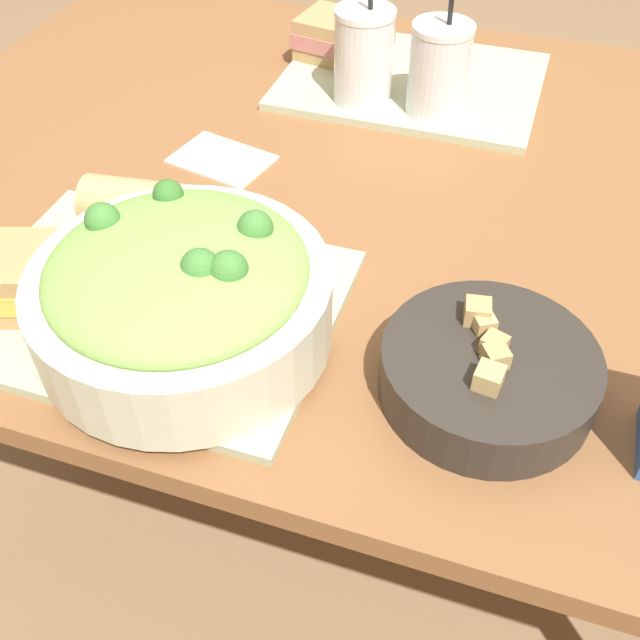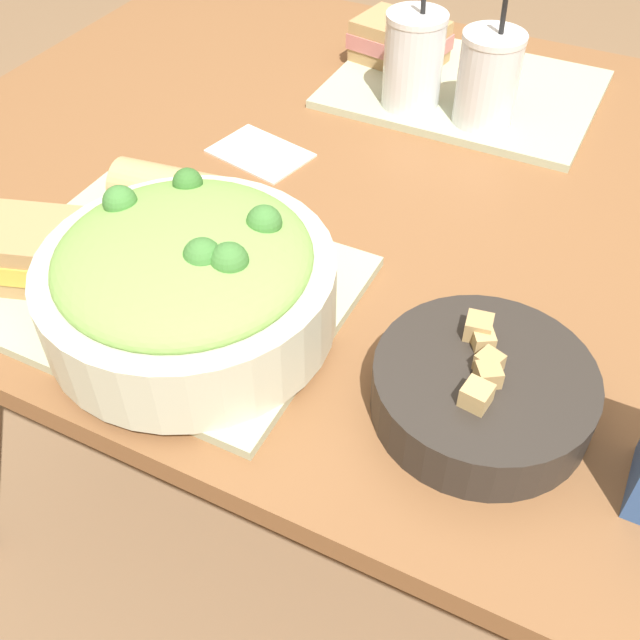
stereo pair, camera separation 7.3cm
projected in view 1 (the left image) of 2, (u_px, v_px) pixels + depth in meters
ground_plane at (367, 496)px, 1.53m from camera, size 12.00×12.00×0.00m
dining_table at (388, 234)px, 1.05m from camera, size 1.44×1.02×0.77m
tray_near at (152, 304)px, 0.81m from camera, size 0.39×0.30×0.01m
tray_far at (411, 81)px, 1.17m from camera, size 0.39×0.30×0.01m
salad_bowl at (181, 292)px, 0.73m from camera, size 0.30×0.30×0.13m
soup_bowl at (488, 371)px, 0.71m from camera, size 0.21×0.21×0.07m
sandwich_near at (19, 278)px, 0.78m from camera, size 0.15×0.13×0.06m
baguette_near at (158, 208)px, 0.87m from camera, size 0.18×0.08×0.06m
sandwich_far at (343, 38)px, 1.20m from camera, size 0.15×0.12×0.06m
drink_cup_dark at (363, 59)px, 1.08m from camera, size 0.09×0.09×0.19m
drink_cup_red at (439, 72)px, 1.05m from camera, size 0.09×0.09×0.18m
napkin_folded at (222, 159)px, 1.02m from camera, size 0.15×0.12×0.00m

